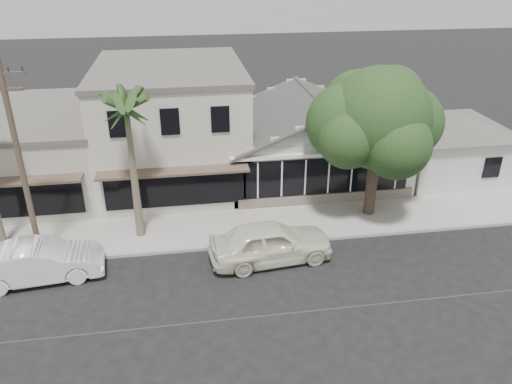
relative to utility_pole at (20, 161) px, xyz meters
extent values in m
plane|color=black|center=(9.00, -5.20, -4.79)|extent=(140.00, 140.00, 0.00)
cube|color=#9E9991|center=(1.00, 1.55, -4.71)|extent=(90.00, 3.50, 0.15)
cube|color=silver|center=(14.00, 7.30, -3.29)|extent=(10.00, 8.00, 3.00)
cube|color=black|center=(14.00, 3.24, -3.04)|extent=(8.80, 0.10, 2.00)
cube|color=#60564C|center=(14.00, 3.25, -4.44)|extent=(9.60, 0.18, 0.70)
cube|color=silver|center=(22.20, 6.30, -3.29)|extent=(6.00, 6.00, 3.00)
cube|color=beige|center=(6.00, 8.30, -1.54)|extent=(8.00, 10.00, 6.50)
cube|color=#B5B1A2|center=(-3.00, 8.30, -2.69)|extent=(10.00, 10.00, 4.20)
cylinder|color=brown|center=(0.00, 0.00, -0.29)|extent=(0.24, 0.24, 9.00)
cube|color=brown|center=(0.00, 0.00, 3.51)|extent=(1.80, 0.12, 0.12)
cube|color=brown|center=(0.00, 0.00, 2.91)|extent=(1.40, 0.12, 0.12)
imported|color=white|center=(10.06, -1.50, -3.87)|extent=(5.60, 2.74, 1.84)
imported|color=white|center=(0.34, -1.41, -3.95)|extent=(5.26, 2.34, 1.68)
cylinder|color=#47382B|center=(15.85, 1.85, -3.27)|extent=(0.57, 0.57, 3.05)
sphere|color=#1A3616|center=(15.85, 1.85, 0.45)|extent=(4.95, 4.95, 4.95)
sphere|color=#1A3616|center=(17.57, 2.42, -0.03)|extent=(3.62, 3.62, 3.62)
sphere|color=#1A3616|center=(14.33, 2.23, 0.16)|extent=(3.81, 3.81, 3.81)
sphere|color=#1A3616|center=(16.23, 0.42, -0.41)|extent=(3.24, 3.24, 3.24)
sphere|color=#1A3616|center=(15.28, 3.37, 0.73)|extent=(3.43, 3.43, 3.43)
sphere|color=#1A3616|center=(17.00, 3.18, 1.11)|extent=(3.05, 3.05, 3.05)
sphere|color=#1A3616|center=(14.14, 1.08, -0.22)|extent=(2.86, 2.86, 2.86)
cone|color=#726651|center=(4.25, 1.39, -1.66)|extent=(0.41, 0.41, 6.26)
camera|label=1|loc=(6.54, -19.85, 7.65)|focal=35.00mm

